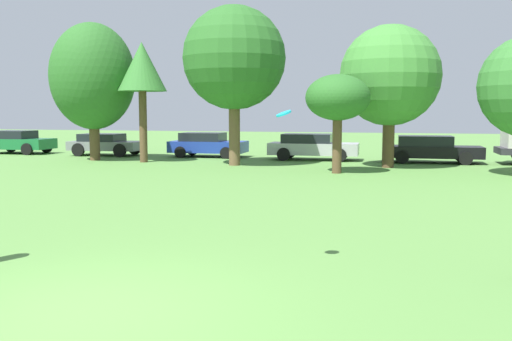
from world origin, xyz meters
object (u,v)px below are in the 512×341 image
Objects in this scene: tree_2 at (234,58)px; tree_4 at (390,76)px; frisbee at (284,114)px; parked_car_silver at (312,146)px; tree_3 at (338,99)px; tree_1 at (142,69)px; parked_car_green at (17,142)px; tree_0 at (93,77)px; parked_car_blue at (207,144)px; parked_car_grey at (106,144)px; parked_car_black at (430,149)px.

tree_2 is 1.16× the size of tree_4.
frisbee reaches higher than parked_car_silver.
tree_4 is at bearing 56.32° from tree_3.
tree_4 is at bearing -39.97° from parked_car_silver.
tree_3 is 0.86× the size of parked_car_silver.
tree_3 is (9.46, -2.52, -1.51)m from tree_1.
tree_4 is 21.33m from parked_car_green.
tree_0 is at bearing 166.74° from tree_3.
parked_car_blue is (-8.36, 19.95, -1.69)m from frisbee.
parked_car_green is 0.98× the size of parked_car_grey.
parked_car_grey is (-13.33, 5.76, -2.24)m from tree_3.
parked_car_black is (1.86, 2.82, -3.25)m from tree_4.
tree_0 is 1.71× the size of parked_car_green.
parked_car_silver is (7.56, 3.28, -3.72)m from tree_1.
parked_car_silver is at bearing -1.61° from parked_car_green.
tree_1 reaches higher than parked_car_blue.
tree_4 is at bearing 86.14° from frisbee.
tree_4 is 1.34× the size of parked_car_black.
parked_car_green is (-20.88, 2.98, -3.21)m from tree_4.
parked_car_green is at bearing 135.36° from frisbee.
tree_4 is (1.11, 16.53, 1.54)m from frisbee.
tree_1 is at bearing -7.63° from tree_0.
tree_1 is 9.91m from tree_3.
tree_4 reaches higher than tree_3.
parked_car_grey is (-14.09, 19.48, -1.71)m from frisbee.
tree_4 is 4.68m from parked_car_black.
parked_car_blue is (1.87, 3.72, -3.73)m from tree_1.
parked_car_blue is (-9.47, 3.42, -3.23)m from tree_4.
parked_car_green is at bearing -179.43° from parked_car_blue.
tree_4 reaches higher than parked_car_green.
frisbee is 27.82m from parked_car_green.
parked_car_green is 0.97× the size of parked_car_blue.
tree_4 is (11.34, 0.29, -0.50)m from tree_1.
frisbee reaches higher than parked_car_grey.
tree_0 is at bearing -146.19° from parked_car_blue.
parked_car_black is at bearing -3.33° from parked_car_silver.
parked_car_blue is at bearing 175.34° from parked_car_black.
parked_car_blue is 11.34m from parked_car_black.
frisbee reaches higher than parked_car_blue.
tree_0 is 1.11× the size of tree_4.
tree_1 is 9.04m from parked_car_silver.
tree_1 is at bearing -178.51° from tree_4.
tree_2 reaches higher than tree_0.
tree_1 is at bearing -41.62° from parked_car_grey.
tree_1 is 14.06m from parked_car_black.
tree_2 is at bearing -129.84° from parked_car_silver.
tree_4 is 15.83m from parked_car_grey.
tree_4 reaches higher than tree_1.
tree_3 reaches higher than parked_car_blue.
tree_1 is 1.27× the size of parked_car_silver.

